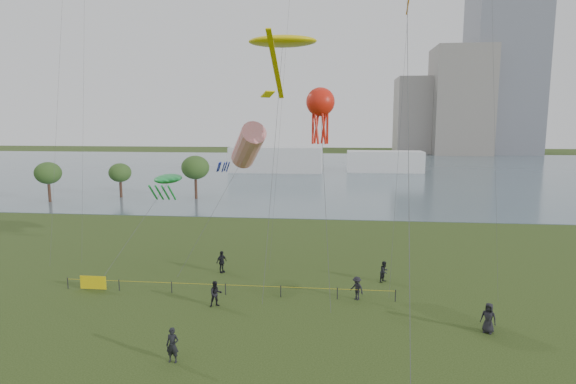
# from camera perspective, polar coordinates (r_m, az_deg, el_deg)

# --- Properties ---
(lake) EXTENTS (400.00, 120.00, 0.08)m
(lake) POSITION_cam_1_polar(r_m,az_deg,el_deg) (120.24, 4.61, 2.59)
(lake) COLOR slate
(lake) RESTS_ON ground_plane
(building_mid) EXTENTS (20.00, 20.00, 38.00)m
(building_mid) POSITION_cam_1_polar(r_m,az_deg,el_deg) (186.64, 19.73, 10.07)
(building_mid) COLOR slate
(building_mid) RESTS_ON ground_plane
(building_low) EXTENTS (16.00, 18.00, 28.00)m
(building_low) POSITION_cam_1_polar(r_m,az_deg,el_deg) (189.75, 15.06, 8.73)
(building_low) COLOR gray
(building_low) RESTS_ON ground_plane
(pavilion_left) EXTENTS (22.00, 8.00, 6.00)m
(pavilion_left) POSITION_cam_1_polar(r_m,az_deg,el_deg) (115.94, -1.40, 3.87)
(pavilion_left) COLOR silver
(pavilion_left) RESTS_ON ground_plane
(pavilion_right) EXTENTS (18.00, 7.00, 5.00)m
(pavilion_right) POSITION_cam_1_polar(r_m,az_deg,el_deg) (118.46, 11.39, 3.56)
(pavilion_right) COLOR silver
(pavilion_right) RESTS_ON ground_plane
(trees) EXTENTS (25.46, 9.64, 6.88)m
(trees) POSITION_cam_1_polar(r_m,az_deg,el_deg) (79.16, -18.05, 2.42)
(trees) COLOR #39231A
(trees) RESTS_ON ground_plane
(fence) EXTENTS (24.07, 0.07, 1.05)m
(fence) POSITION_cam_1_polar(r_m,az_deg,el_deg) (37.32, -16.74, -10.44)
(fence) COLOR black
(fence) RESTS_ON ground_plane
(spectator_a) EXTENTS (1.06, 0.97, 1.75)m
(spectator_a) POSITION_cam_1_polar(r_m,az_deg,el_deg) (33.40, -8.56, -11.85)
(spectator_a) COLOR black
(spectator_a) RESTS_ON ground_plane
(spectator_b) EXTENTS (1.21, 1.17, 1.66)m
(spectator_b) POSITION_cam_1_polar(r_m,az_deg,el_deg) (34.55, 8.16, -11.22)
(spectator_b) COLOR black
(spectator_b) RESTS_ON ground_plane
(spectator_c) EXTENTS (0.96, 1.14, 1.83)m
(spectator_c) POSITION_cam_1_polar(r_m,az_deg,el_deg) (40.29, -7.88, -8.20)
(spectator_c) COLOR black
(spectator_c) RESTS_ON ground_plane
(spectator_d) EXTENTS (1.06, 0.95, 1.81)m
(spectator_d) POSITION_cam_1_polar(r_m,az_deg,el_deg) (31.59, 22.67, -13.61)
(spectator_d) COLOR black
(spectator_d) RESTS_ON ground_plane
(spectator_f) EXTENTS (0.71, 0.49, 1.85)m
(spectator_f) POSITION_cam_1_polar(r_m,az_deg,el_deg) (26.78, -13.53, -17.24)
(spectator_f) COLOR black
(spectator_f) RESTS_ON ground_plane
(spectator_g) EXTENTS (0.98, 1.01, 1.64)m
(spectator_g) POSITION_cam_1_polar(r_m,az_deg,el_deg) (38.50, 11.34, -9.23)
(spectator_g) COLOR black
(spectator_g) RESTS_ON ground_plane
(kite_stingray) EXTENTS (5.44, 10.18, 19.02)m
(kite_stingray) POSITION_cam_1_polar(r_m,az_deg,el_deg) (39.61, -0.67, 17.36)
(kite_stingray) COLOR #3F3F42
(kite_windsock) EXTENTS (7.41, 5.25, 12.39)m
(kite_windsock) POSITION_cam_1_polar(r_m,az_deg,el_deg) (38.84, -4.76, 5.47)
(kite_windsock) COLOR #3F3F42
(kite_creature) EXTENTS (4.29, 9.30, 7.74)m
(kite_creature) POSITION_cam_1_polar(r_m,az_deg,el_deg) (43.46, -14.02, 1.49)
(kite_creature) COLOR #3F3F42
(kite_octopus) EXTENTS (1.98, 4.79, 14.69)m
(kite_octopus) POSITION_cam_1_polar(r_m,az_deg,el_deg) (33.79, 3.86, 10.44)
(kite_octopus) COLOR #3F3F42
(kite_delta) EXTENTS (1.73, 14.47, 20.39)m
(kite_delta) POSITION_cam_1_polar(r_m,az_deg,el_deg) (27.92, 13.99, 20.79)
(kite_delta) COLOR #3F3F42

